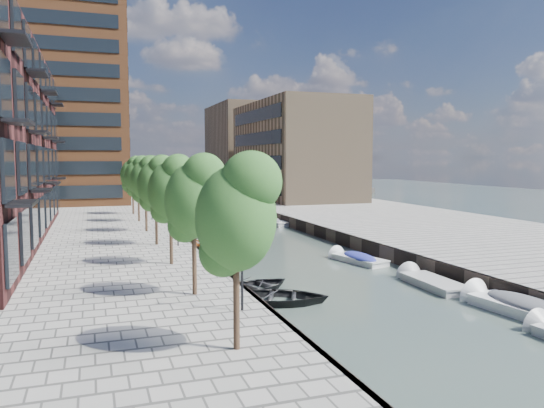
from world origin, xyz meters
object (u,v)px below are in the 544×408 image
car (245,194)px  sloop_1 (256,290)px  bridge (176,193)px  tree_4 (145,178)px  tree_2 (170,187)px  tree_3 (156,182)px  tree_0 (236,211)px  sloop_4 (169,225)px  sloop_0 (277,303)px  sloop_3 (189,245)px  motorboat_4 (267,222)px  tree_1 (194,195)px  tree_6 (132,173)px  sloop_2 (199,246)px  motorboat_3 (355,259)px  motorboat_1 (517,307)px  motorboat_2 (427,283)px  tree_5 (138,175)px

car → sloop_1: bearing=-94.1°
bridge → tree_4: size_ratio=2.18×
tree_2 → tree_3: bearing=90.0°
car → tree_4: bearing=-108.3°
tree_0 → car: (16.82, 57.60, -3.60)m
bridge → sloop_1: 57.57m
tree_4 → sloop_4: (3.32, 11.31, -5.31)m
sloop_0 → sloop_3: (-0.99, 18.33, 0.00)m
tree_0 → sloop_4: bearing=85.2°
motorboat_4 → tree_1: bearing=-113.9°
tree_6 → motorboat_4: (13.08, -5.54, -5.08)m
tree_4 → sloop_0: 21.18m
sloop_2 → motorboat_4: bearing=-46.9°
sloop_0 → motorboat_3: motorboat_3 is taller
tree_2 → sloop_1: size_ratio=1.41×
tree_1 → tree_3: size_ratio=1.00×
bridge → tree_2: (-8.50, -54.00, 3.92)m
tree_0 → sloop_1: bearing=69.9°
tree_1 → motorboat_1: size_ratio=1.02×
sloop_0 → car: bearing=8.9°
sloop_2 → sloop_4: sloop_4 is taller
sloop_3 → motorboat_2: bearing=-142.0°
tree_2 → sloop_3: bearing=75.8°
bridge → tree_6: tree_6 is taller
tree_6 → motorboat_1: bearing=-70.5°
sloop_0 → motorboat_2: bearing=-61.7°
tree_1 → tree_5: (0.00, 28.00, 0.00)m
tree_2 → tree_3: same height
tree_0 → motorboat_1: bearing=12.1°
tree_1 → tree_2: 7.00m
motorboat_4 → sloop_1: bearing=-109.6°
tree_1 → tree_5: bearing=90.0°
tree_1 → sloop_2: (3.72, 18.31, -5.31)m
bridge → tree_2: bearing=-98.9°
tree_6 → sloop_4: bearing=-39.0°
motorboat_2 → motorboat_4: bearing=90.1°
tree_1 → motorboat_4: bearing=66.1°
sloop_2 → motorboat_4: size_ratio=0.77×
tree_6 → sloop_2: size_ratio=1.32×
sloop_1 → sloop_4: (-0.57, 28.68, 0.00)m
tree_5 → motorboat_1: size_ratio=1.02×
tree_3 → sloop_1: tree_3 is taller
tree_0 → tree_1: 7.00m
tree_3 → car: tree_3 is taller
sloop_0 → motorboat_3: bearing=-23.5°
tree_3 → sloop_2: bearing=49.2°
tree_2 → sloop_3: tree_2 is taller
bridge → tree_5: (-8.50, -33.00, 3.92)m
motorboat_4 → tree_2: bearing=-120.2°
tree_0 → tree_3: same height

